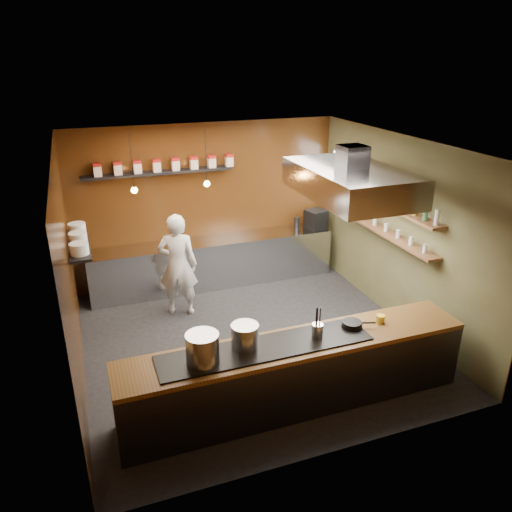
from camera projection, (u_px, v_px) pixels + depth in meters
name	position (u px, v px, depth m)	size (l,w,h in m)	color
floor	(253.00, 340.00, 7.76)	(5.00, 5.00, 0.00)	black
back_wall	(207.00, 204.00, 9.35)	(5.00, 5.00, 0.00)	#3C1E0B
left_wall	(69.00, 276.00, 6.39)	(5.00, 5.00, 0.00)	#3C1E0B
right_wall	(399.00, 231.00, 7.98)	(5.00, 5.00, 0.00)	brown
ceiling	(252.00, 146.00, 6.61)	(5.00, 5.00, 0.00)	silver
window_pane	(345.00, 182.00, 9.28)	(1.00, 1.00, 0.00)	white
prep_counter	(214.00, 262.00, 9.47)	(4.60, 0.65, 0.90)	silver
pass_counter	(296.00, 373.00, 6.19)	(4.40, 0.72, 0.94)	#38383D
tin_shelf	(158.00, 173.00, 8.68)	(2.60, 0.26, 0.04)	black
plate_shelf	(79.00, 244.00, 7.29)	(0.30, 1.40, 0.04)	black
bottle_shelf_upper	(383.00, 202.00, 8.03)	(0.26, 2.80, 0.04)	brown
bottle_shelf_lower	(380.00, 229.00, 8.21)	(0.26, 2.80, 0.04)	brown
extractor_hood	(351.00, 182.00, 6.87)	(1.20, 2.00, 0.72)	#38383D
pendant_left	(134.00, 187.00, 7.97)	(0.10, 0.10, 0.95)	black
pendant_right	(207.00, 181.00, 8.35)	(0.10, 0.10, 0.95)	black
storage_tins	(166.00, 165.00, 8.68)	(2.43, 0.13, 0.22)	beige
plate_stacks	(78.00, 238.00, 7.25)	(0.26, 1.16, 0.16)	white
bottles	(383.00, 193.00, 7.97)	(0.06, 2.66, 0.24)	silver
wine_glasses	(380.00, 224.00, 8.17)	(0.07, 2.37, 0.13)	silver
stockpot_large	(203.00, 349.00, 5.52)	(0.38, 0.38, 0.37)	#B1B3B8
stockpot_small	(245.00, 337.00, 5.81)	(0.33, 0.33, 0.31)	silver
utensil_crock	(317.00, 331.00, 6.05)	(0.14, 0.14, 0.18)	silver
frying_pan	(352.00, 324.00, 6.31)	(0.42, 0.27, 0.07)	black
butter_jar	(380.00, 319.00, 6.44)	(0.11, 0.11, 0.10)	yellow
espresso_machine	(316.00, 219.00, 9.86)	(0.36, 0.34, 0.36)	black
chef	(178.00, 265.00, 8.25)	(0.65, 0.42, 1.77)	white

